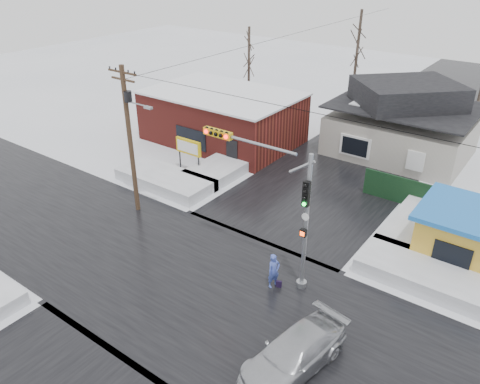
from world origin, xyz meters
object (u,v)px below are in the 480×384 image
Objects in this scene: utility_pole at (130,133)px; marquee_sign at (188,148)px; traffic_signal at (277,196)px; kiosk at (463,234)px; car at (294,354)px; pedestrian at (274,271)px.

utility_pole is 3.53× the size of marquee_sign.
utility_pole is at bearing -79.87° from marquee_sign.
kiosk is at bearing 44.84° from traffic_signal.
car is (15.19, -11.01, -1.19)m from marquee_sign.
traffic_signal reaches higher than kiosk.
marquee_sign reaches higher than car.
traffic_signal is at bearing 50.78° from pedestrian.
car is at bearing -118.63° from pedestrian.
car is at bearing -35.93° from marquee_sign.
pedestrian reaches higher than car.
utility_pole reaches higher than car.
kiosk is (7.07, 7.03, -3.08)m from traffic_signal.
pedestrian is 4.98m from car.
marquee_sign reaches higher than pedestrian.
utility_pole is 1.96× the size of kiosk.
traffic_signal reaches higher than car.
pedestrian is (11.89, -7.29, -1.02)m from marquee_sign.
kiosk is 2.55× the size of pedestrian.
utility_pole reaches higher than marquee_sign.
pedestrian is at bearing 141.46° from car.
marquee_sign is at bearing 78.31° from pedestrian.
car is at bearing -50.04° from traffic_signal.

